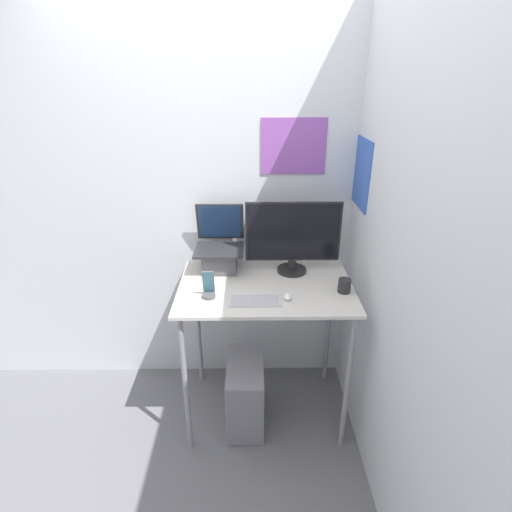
{
  "coord_description": "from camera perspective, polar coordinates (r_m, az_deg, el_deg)",
  "views": [
    {
      "loc": [
        -0.08,
        -1.68,
        2.04
      ],
      "look_at": [
        -0.06,
        0.34,
        1.12
      ],
      "focal_mm": 28.0,
      "sensor_mm": 36.0,
      "label": 1
    }
  ],
  "objects": [
    {
      "name": "mug",
      "position": [
        2.26,
        12.52,
        -4.15
      ],
      "size": [
        0.07,
        0.07,
        0.08
      ],
      "color": "#262628",
      "rests_on": "desk"
    },
    {
      "name": "computer_tower",
      "position": [
        2.65,
        -1.53,
        -18.94
      ],
      "size": [
        0.22,
        0.43,
        0.44
      ],
      "color": "gray",
      "rests_on": "ground_plane"
    },
    {
      "name": "ground_plane",
      "position": [
        2.64,
        1.44,
        -26.07
      ],
      "size": [
        12.0,
        12.0,
        0.0
      ],
      "primitive_type": "plane",
      "color": "slate"
    },
    {
      "name": "laptop",
      "position": [
        2.44,
        -5.22,
        0.36
      ],
      "size": [
        0.29,
        0.3,
        0.39
      ],
      "color": "#4C4C51",
      "rests_on": "desk"
    },
    {
      "name": "wall_back",
      "position": [
        2.55,
        1.16,
        7.63
      ],
      "size": [
        6.0,
        0.06,
        2.6
      ],
      "color": "silver",
      "rests_on": "ground_plane"
    },
    {
      "name": "desk",
      "position": [
        2.35,
        1.37,
        -6.31
      ],
      "size": [
        0.99,
        0.68,
        0.94
      ],
      "color": "beige",
      "rests_on": "ground_plane"
    },
    {
      "name": "keyboard",
      "position": [
        2.12,
        -0.22,
        -6.41
      ],
      "size": [
        0.27,
        0.11,
        0.02
      ],
      "color": "silver",
      "rests_on": "desk"
    },
    {
      "name": "monitor",
      "position": [
        2.36,
        5.3,
        2.6
      ],
      "size": [
        0.56,
        0.18,
        0.44
      ],
      "color": "black",
      "rests_on": "desk"
    },
    {
      "name": "cell_phone",
      "position": [
        2.17,
        -6.78,
        -4.79
      ],
      "size": [
        0.07,
        0.07,
        0.16
      ],
      "color": "#4C4C51",
      "rests_on": "desk"
    },
    {
      "name": "wall_side_right",
      "position": [
        1.95,
        19.2,
        0.78
      ],
      "size": [
        0.06,
        6.0,
        2.6
      ],
      "color": "silver",
      "rests_on": "ground_plane"
    },
    {
      "name": "mouse",
      "position": [
        2.15,
        4.51,
        -5.8
      ],
      "size": [
        0.04,
        0.07,
        0.03
      ],
      "color": "white",
      "rests_on": "desk"
    }
  ]
}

